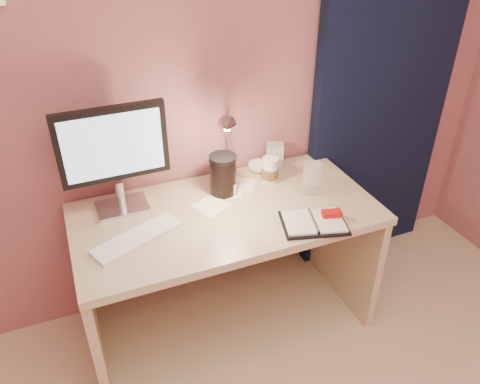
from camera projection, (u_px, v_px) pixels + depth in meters
name	position (u px, v px, depth m)	size (l,w,h in m)	color
room	(371.00, 79.00, 2.50)	(3.50, 3.50, 3.50)	#C6B28E
desk	(222.00, 240.00, 2.34)	(1.40, 0.70, 0.73)	#C4B18A
monitor	(114.00, 151.00, 2.02)	(0.47, 0.17, 0.50)	silver
keyboard	(137.00, 238.00, 1.98)	(0.40, 0.12, 0.02)	white
planner	(315.00, 222.00, 2.07)	(0.33, 0.28, 0.04)	black
paper_a	(211.00, 206.00, 2.20)	(0.14, 0.14, 0.00)	white
paper_b	(227.00, 191.00, 2.30)	(0.14, 0.14, 0.00)	white
paper_c	(241.00, 185.00, 2.36)	(0.14, 0.14, 0.00)	white
coffee_cup	(270.00, 171.00, 2.35)	(0.08, 0.08, 0.14)	white
clear_cup	(312.00, 178.00, 2.26)	(0.09, 0.09, 0.15)	white
bowl	(259.00, 167.00, 2.48)	(0.12, 0.12, 0.04)	white
lotion_bottle	(231.00, 187.00, 2.26)	(0.04, 0.04, 0.09)	white
dark_jar	(223.00, 177.00, 2.25)	(0.13, 0.13, 0.18)	black
product_box	(275.00, 156.00, 2.48)	(0.09, 0.07, 0.13)	#B1B1AC
desk_lamp	(244.00, 142.00, 2.15)	(0.17, 0.27, 0.44)	silver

